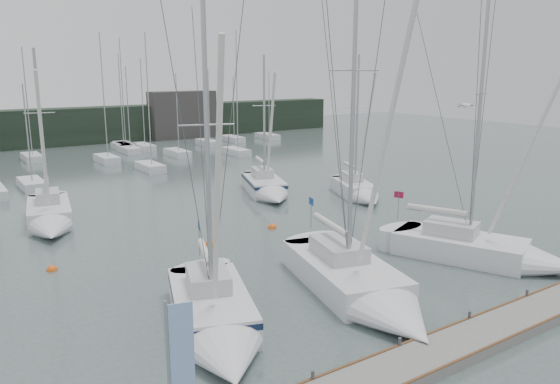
% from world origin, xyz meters
% --- Properties ---
extents(ground, '(160.00, 160.00, 0.00)m').
position_xyz_m(ground, '(0.00, 0.00, 0.00)').
color(ground, '#495956').
rests_on(ground, ground).
extents(dock, '(24.00, 2.00, 0.40)m').
position_xyz_m(dock, '(0.00, -5.00, 0.20)').
color(dock, '#62635E').
rests_on(dock, ground).
extents(far_treeline, '(90.00, 4.00, 5.00)m').
position_xyz_m(far_treeline, '(0.00, 62.00, 2.50)').
color(far_treeline, black).
rests_on(far_treeline, ground).
extents(far_building_right, '(10.00, 3.00, 7.00)m').
position_xyz_m(far_building_right, '(18.00, 60.00, 3.50)').
color(far_building_right, '#393735').
rests_on(far_building_right, ground).
extents(mast_forest, '(51.33, 25.87, 14.68)m').
position_xyz_m(mast_forest, '(1.64, 45.05, 0.48)').
color(mast_forest, silver).
rests_on(mast_forest, ground).
extents(sailboat_near_left, '(5.81, 9.57, 13.93)m').
position_xyz_m(sailboat_near_left, '(-6.98, 0.84, 0.62)').
color(sailboat_near_left, silver).
rests_on(sailboat_near_left, ground).
extents(sailboat_near_center, '(6.09, 11.58, 17.46)m').
position_xyz_m(sailboat_near_center, '(0.02, -0.11, 0.61)').
color(sailboat_near_center, silver).
rests_on(sailboat_near_center, ground).
extents(sailboat_near_right, '(6.84, 10.31, 15.31)m').
position_xyz_m(sailboat_near_right, '(9.47, -0.24, 0.59)').
color(sailboat_near_right, silver).
rests_on(sailboat_near_right, ground).
extents(sailboat_mid_b, '(4.27, 9.39, 12.48)m').
position_xyz_m(sailboat_mid_b, '(-9.13, 20.53, 0.61)').
color(sailboat_mid_b, silver).
rests_on(sailboat_mid_b, ground).
extents(sailboat_mid_d, '(5.64, 9.34, 12.31)m').
position_xyz_m(sailboat_mid_d, '(7.77, 20.23, 0.62)').
color(sailboat_mid_d, silver).
rests_on(sailboat_mid_d, ground).
extents(sailboat_mid_e, '(5.07, 8.04, 12.17)m').
position_xyz_m(sailboat_mid_e, '(13.45, 15.33, 0.55)').
color(sailboat_mid_e, silver).
rests_on(sailboat_mid_e, ground).
extents(buoy_a, '(0.57, 0.57, 0.57)m').
position_xyz_m(buoy_a, '(-1.93, 11.47, 0.00)').
color(buoy_a, '#E55814').
rests_on(buoy_a, ground).
extents(buoy_b, '(0.60, 0.60, 0.60)m').
position_xyz_m(buoy_b, '(3.09, 12.35, 0.00)').
color(buoy_b, '#E55814').
rests_on(buoy_b, ground).
extents(buoy_c, '(0.56, 0.56, 0.56)m').
position_xyz_m(buoy_c, '(-10.74, 12.25, 0.00)').
color(buoy_c, '#E55814').
rests_on(buoy_c, ground).
extents(dock_banner, '(0.67, 0.22, 4.53)m').
position_xyz_m(dock_banner, '(-11.16, -5.29, 3.08)').
color(dock_banner, '#96989D').
rests_on(dock_banner, dock).
extents(seagull, '(0.96, 0.44, 0.19)m').
position_xyz_m(seagull, '(2.96, -2.35, 8.85)').
color(seagull, white).
rests_on(seagull, ground).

